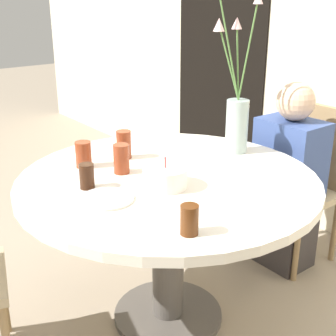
{
  "coord_description": "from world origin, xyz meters",
  "views": [
    {
      "loc": [
        1.47,
        -1.15,
        1.49
      ],
      "look_at": [
        0.0,
        0.0,
        0.77
      ],
      "focal_mm": 50.0,
      "sensor_mm": 36.0,
      "label": 1
    }
  ],
  "objects": [
    {
      "name": "ground_plane",
      "position": [
        0.0,
        0.0,
        0.0
      ],
      "size": [
        16.0,
        16.0,
        0.0
      ],
      "primitive_type": "plane",
      "color": "gray"
    },
    {
      "name": "drink_glass_0",
      "position": [
        -0.16,
        -0.13,
        0.8
      ],
      "size": [
        0.07,
        0.07,
        0.13
      ],
      "color": "maroon",
      "rests_on": "dining_table"
    },
    {
      "name": "person_woman",
      "position": [
        0.01,
        0.82,
        0.49
      ],
      "size": [
        0.34,
        0.24,
        1.05
      ],
      "color": "#383333",
      "rests_on": "ground_plane"
    },
    {
      "name": "drink_glass_1",
      "position": [
        -0.33,
        -0.23,
        0.79
      ],
      "size": [
        0.07,
        0.07,
        0.12
      ],
      "color": "maroon",
      "rests_on": "dining_table"
    },
    {
      "name": "flower_vase",
      "position": [
        -0.07,
        0.47,
        0.95
      ],
      "size": [
        0.2,
        0.19,
        0.79
      ],
      "color": "#9EB2AD",
      "rests_on": "dining_table"
    },
    {
      "name": "dining_table",
      "position": [
        0.0,
        0.0,
        0.59
      ],
      "size": [
        1.3,
        1.3,
        0.73
      ],
      "color": "silver",
      "rests_on": "ground_plane"
    },
    {
      "name": "drink_glass_4",
      "position": [
        0.44,
        -0.25,
        0.79
      ],
      "size": [
        0.06,
        0.06,
        0.1
      ],
      "color": "#51280F",
      "rests_on": "dining_table"
    },
    {
      "name": "drink_glass_3",
      "position": [
        -0.11,
        -0.33,
        0.79
      ],
      "size": [
        0.06,
        0.06,
        0.1
      ],
      "color": "#33190C",
      "rests_on": "dining_table"
    },
    {
      "name": "chair_far_back",
      "position": [
        0.02,
        0.98,
        0.5
      ],
      "size": [
        0.41,
        0.41,
        0.89
      ],
      "rotation": [
        0.0,
        0.0,
        -0.02
      ],
      "color": "tan",
      "rests_on": "ground_plane"
    },
    {
      "name": "side_plate",
      "position": [
        0.04,
        -0.33,
        0.74
      ],
      "size": [
        0.21,
        0.21,
        0.01
      ],
      "color": "silver",
      "rests_on": "dining_table"
    },
    {
      "name": "doorway_panel",
      "position": [
        -1.1,
        1.35,
        1.02
      ],
      "size": [
        0.9,
        0.01,
        2.05
      ],
      "color": "black",
      "rests_on": "ground_plane"
    },
    {
      "name": "drink_glass_2",
      "position": [
        -0.32,
        -0.02,
        0.8
      ],
      "size": [
        0.07,
        0.07,
        0.13
      ],
      "color": "maroon",
      "rests_on": "dining_table"
    },
    {
      "name": "birthday_cake",
      "position": [
        0.08,
        -0.08,
        0.78
      ],
      "size": [
        0.18,
        0.18,
        0.13
      ],
      "color": "white",
      "rests_on": "dining_table"
    }
  ]
}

